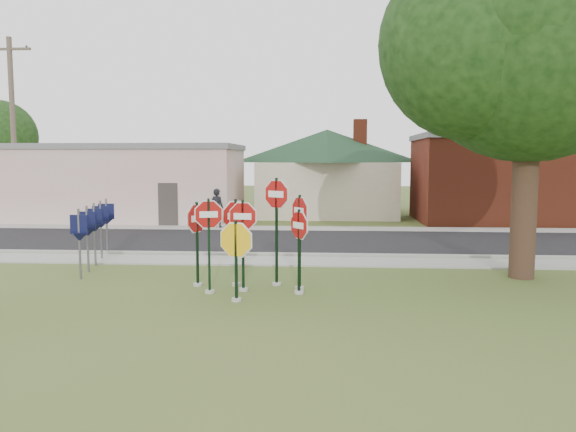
# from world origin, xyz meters

# --- Properties ---
(ground) EXTENTS (120.00, 120.00, 0.00)m
(ground) POSITION_xyz_m (0.00, 0.00, 0.00)
(ground) COLOR #3D541F
(ground) RESTS_ON ground
(sidewalk_near) EXTENTS (60.00, 1.60, 0.06)m
(sidewalk_near) POSITION_xyz_m (0.00, 5.50, 0.03)
(sidewalk_near) COLOR gray
(sidewalk_near) RESTS_ON ground
(road) EXTENTS (60.00, 7.00, 0.04)m
(road) POSITION_xyz_m (0.00, 10.00, 0.02)
(road) COLOR black
(road) RESTS_ON ground
(sidewalk_far) EXTENTS (60.00, 1.60, 0.06)m
(sidewalk_far) POSITION_xyz_m (0.00, 14.30, 0.03)
(sidewalk_far) COLOR gray
(sidewalk_far) RESTS_ON ground
(curb) EXTENTS (60.00, 0.20, 0.14)m
(curb) POSITION_xyz_m (0.00, 6.50, 0.07)
(curb) COLOR gray
(curb) RESTS_ON ground
(stop_sign_center) EXTENTS (1.01, 0.24, 2.44)m
(stop_sign_center) POSITION_xyz_m (-0.20, 1.37, 1.49)
(stop_sign_center) COLOR #A19D96
(stop_sign_center) RESTS_ON ground
(stop_sign_yellow) EXTENTS (1.12, 0.37, 2.06)m
(stop_sign_yellow) POSITION_xyz_m (-0.21, 0.31, 1.21)
(stop_sign_yellow) COLOR #A19D96
(stop_sign_yellow) RESTS_ON ground
(stop_sign_left) EXTENTS (0.96, 0.27, 2.50)m
(stop_sign_left) POSITION_xyz_m (-1.01, 1.07, 1.52)
(stop_sign_left) COLOR #A19D96
(stop_sign_left) RESTS_ON ground
(stop_sign_right) EXTENTS (0.60, 0.80, 2.23)m
(stop_sign_right) POSITION_xyz_m (1.24, 1.16, 1.33)
(stop_sign_right) COLOR #A19D96
(stop_sign_right) RESTS_ON ground
(stop_sign_back_right) EXTENTS (0.91, 0.59, 2.99)m
(stop_sign_back_right) POSITION_xyz_m (0.60, 2.07, 1.90)
(stop_sign_back_right) COLOR #A19D96
(stop_sign_back_right) RESTS_ON ground
(stop_sign_back_left) EXTENTS (0.87, 0.69, 2.44)m
(stop_sign_back_left) POSITION_xyz_m (-0.47, 1.94, 1.50)
(stop_sign_back_left) COLOR #A19D96
(stop_sign_back_left) RESTS_ON ground
(stop_sign_far_right) EXTENTS (0.56, 0.84, 2.56)m
(stop_sign_far_right) POSITION_xyz_m (1.24, 1.63, 1.57)
(stop_sign_far_right) COLOR #A19D96
(stop_sign_far_right) RESTS_ON ground
(stop_sign_far_left) EXTENTS (0.50, 0.97, 2.36)m
(stop_sign_far_left) POSITION_xyz_m (-1.50, 1.86, 1.44)
(stop_sign_far_left) COLOR #A19D96
(stop_sign_far_left) RESTS_ON ground
(route_sign_row) EXTENTS (1.43, 4.63, 2.00)m
(route_sign_row) POSITION_xyz_m (-5.40, 4.50, 1.22)
(route_sign_row) COLOR #59595E
(route_sign_row) RESTS_ON ground
(building_stucco) EXTENTS (12.20, 6.20, 4.20)m
(building_stucco) POSITION_xyz_m (-9.00, 18.00, 2.15)
(building_stucco) COLOR beige
(building_stucco) RESTS_ON ground
(building_house) EXTENTS (11.60, 11.60, 6.20)m
(building_house) POSITION_xyz_m (2.00, 22.00, 3.65)
(building_house) COLOR beige
(building_house) RESTS_ON ground
(building_brick) EXTENTS (10.20, 6.20, 4.75)m
(building_brick) POSITION_xyz_m (12.00, 18.50, 2.40)
(building_brick) COLOR maroon
(building_brick) RESTS_ON ground
(oak_tree) EXTENTS (10.55, 9.95, 10.22)m
(oak_tree) POSITION_xyz_m (7.50, 3.50, 6.74)
(oak_tree) COLOR black
(oak_tree) RESTS_ON ground
(utility_pole_near) EXTENTS (2.20, 0.26, 9.50)m
(utility_pole_near) POSITION_xyz_m (-14.00, 15.20, 4.97)
(utility_pole_near) COLOR #4F4035
(utility_pole_near) RESTS_ON ground
(pedestrian) EXTENTS (0.81, 0.68, 1.90)m
(pedestrian) POSITION_xyz_m (-3.37, 14.32, 1.01)
(pedestrian) COLOR black
(pedestrian) RESTS_ON sidewalk_far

